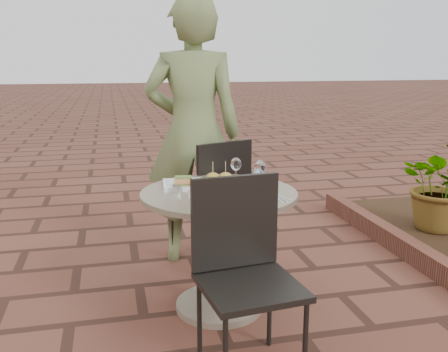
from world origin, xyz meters
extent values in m
plane|color=brown|center=(0.00, 0.00, 0.00)|extent=(60.00, 60.00, 0.00)
cylinder|color=gray|center=(0.04, 0.01, 0.02)|extent=(0.52, 0.52, 0.04)
cylinder|color=gray|center=(0.04, 0.01, 0.35)|extent=(0.08, 0.08, 0.70)
cylinder|color=gray|center=(0.04, 0.01, 0.71)|extent=(0.90, 0.90, 0.03)
cube|color=black|center=(0.11, 0.70, 0.45)|extent=(0.58, 0.58, 0.03)
cube|color=black|center=(0.19, 0.52, 0.70)|extent=(0.42, 0.20, 0.46)
cylinder|color=black|center=(0.21, 0.95, 0.22)|extent=(0.02, 0.02, 0.44)
cylinder|color=black|center=(-0.14, 0.80, 0.22)|extent=(0.02, 0.02, 0.44)
cylinder|color=black|center=(0.36, 0.60, 0.22)|extent=(0.02, 0.02, 0.44)
cylinder|color=black|center=(0.01, 0.45, 0.22)|extent=(0.02, 0.02, 0.44)
cube|color=black|center=(0.04, -0.66, 0.45)|extent=(0.49, 0.49, 0.03)
cube|color=black|center=(0.02, -0.46, 0.70)|extent=(0.44, 0.08, 0.46)
cylinder|color=black|center=(0.25, -0.82, 0.22)|extent=(0.02, 0.02, 0.44)
cylinder|color=black|center=(-0.17, -0.49, 0.22)|extent=(0.02, 0.02, 0.44)
cylinder|color=black|center=(0.21, -0.45, 0.22)|extent=(0.02, 0.02, 0.44)
imported|color=#61703D|center=(0.03, 0.81, 0.95)|extent=(0.77, 0.59, 1.91)
cube|color=white|center=(-0.14, 0.16, 0.74)|extent=(0.25, 0.25, 0.01)
cube|color=#ED9453|center=(-0.14, 0.16, 0.77)|extent=(0.11, 0.07, 0.03)
cube|color=#55692F|center=(-0.14, 0.16, 0.79)|extent=(0.10, 0.07, 0.01)
cube|color=white|center=(0.04, -0.01, 0.74)|extent=(0.31, 0.31, 0.01)
cube|color=white|center=(0.02, -0.14, 0.74)|extent=(0.35, 0.35, 0.01)
ellipsoid|color=#C95279|center=(-0.02, -0.20, 0.75)|extent=(0.05, 0.04, 0.02)
cylinder|color=white|center=(0.23, -0.12, 0.73)|extent=(0.05, 0.05, 0.00)
cylinder|color=white|center=(0.23, -0.12, 0.77)|extent=(0.01, 0.01, 0.07)
ellipsoid|color=white|center=(0.23, -0.12, 0.84)|extent=(0.07, 0.07, 0.08)
cylinder|color=white|center=(0.23, -0.12, 0.84)|extent=(0.05, 0.05, 0.04)
cylinder|color=white|center=(0.19, 0.20, 0.73)|extent=(0.06, 0.06, 0.00)
cylinder|color=white|center=(0.19, 0.20, 0.77)|extent=(0.01, 0.01, 0.07)
ellipsoid|color=white|center=(0.19, 0.20, 0.84)|extent=(0.07, 0.07, 0.08)
cylinder|color=white|center=(0.29, 0.05, 0.73)|extent=(0.06, 0.06, 0.00)
cylinder|color=white|center=(0.29, 0.05, 0.77)|extent=(0.01, 0.01, 0.07)
ellipsoid|color=white|center=(0.29, 0.05, 0.85)|extent=(0.07, 0.07, 0.09)
cylinder|color=silver|center=(-0.20, 0.03, 0.75)|extent=(0.06, 0.06, 0.04)
cube|color=brown|center=(1.60, 0.30, 0.07)|extent=(0.12, 3.00, 0.15)
imported|color=#33662D|center=(2.14, 0.83, 0.45)|extent=(0.88, 0.83, 0.78)
camera|label=1|loc=(-0.55, -2.69, 1.47)|focal=40.00mm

